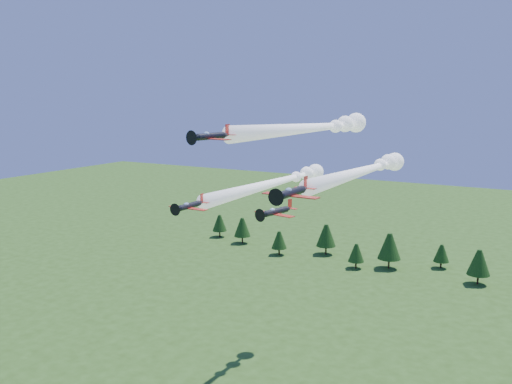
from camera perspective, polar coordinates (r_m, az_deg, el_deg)
The scene contains 5 objects.
plane_lead at distance 97.91m, azimuth 5.82°, elevation 6.42°, with size 11.80×45.69×3.70m.
plane_left at distance 116.41m, azimuth 2.19°, elevation 1.03°, with size 6.96×53.37×3.70m.
plane_right at distance 104.38m, azimuth 10.88°, elevation 2.14°, with size 8.51×50.67×3.70m.
plane_slot at distance 91.43m, azimuth 1.98°, elevation -1.98°, with size 7.48×8.22×2.61m.
treeline at distance 192.62m, azimuth 16.67°, elevation -5.97°, with size 174.67×20.46×11.95m.
Camera 1 is at (43.13, -73.10, 57.30)m, focal length 40.00 mm.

